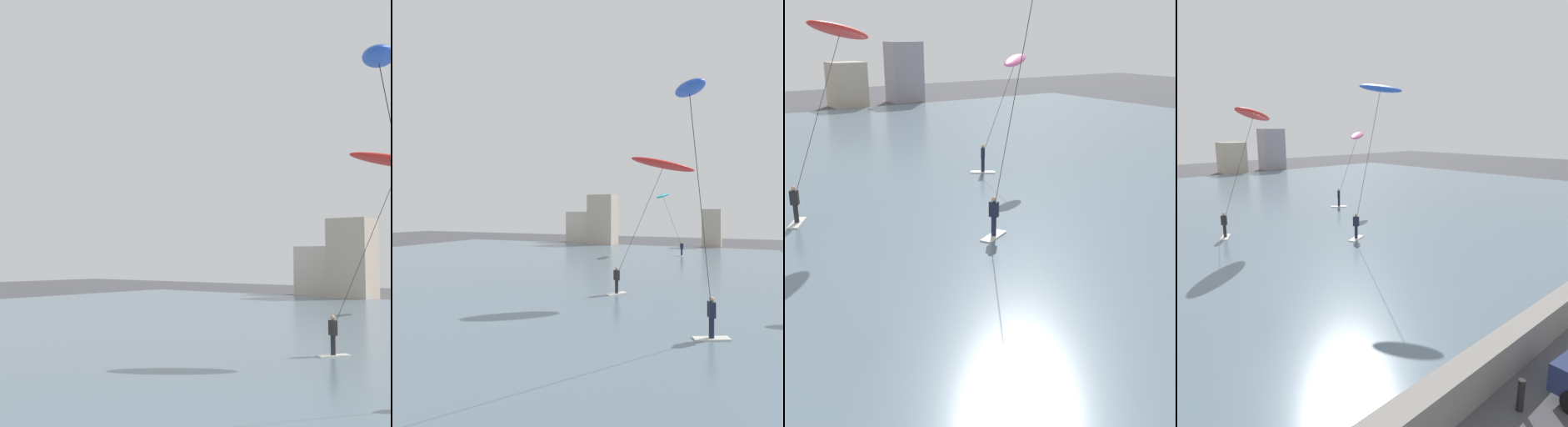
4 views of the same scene
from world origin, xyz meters
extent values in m
cube|color=slate|center=(0.00, 31.15, 0.05)|extent=(84.00, 52.00, 0.10)
cube|color=#B7A893|center=(14.36, 59.62, 2.37)|extent=(3.67, 3.25, 4.73)
cube|color=gray|center=(21.52, 59.94, 3.39)|extent=(3.78, 2.77, 6.78)
cube|color=silver|center=(4.01, 17.56, 0.13)|extent=(1.45, 1.02, 0.06)
cylinder|color=#191E33|center=(4.01, 17.56, 0.55)|extent=(0.20, 0.20, 0.78)
cube|color=#191E33|center=(4.01, 17.56, 1.24)|extent=(0.35, 0.40, 0.60)
sphere|color=tan|center=(4.01, 17.56, 1.65)|extent=(0.20, 0.20, 0.20)
cylinder|color=#333333|center=(3.79, 16.27, 5.00)|extent=(0.47, 2.60, 7.63)
cube|color=silver|center=(-1.91, 23.47, 0.13)|extent=(1.11, 1.42, 0.06)
cylinder|color=black|center=(-1.91, 23.47, 0.55)|extent=(0.20, 0.20, 0.78)
cube|color=black|center=(-1.91, 23.47, 1.24)|extent=(0.40, 0.37, 0.60)
sphere|color=tan|center=(-1.91, 23.47, 1.65)|extent=(0.20, 0.20, 0.20)
cylinder|color=#333333|center=(-0.57, 23.74, 4.42)|extent=(2.72, 0.57, 6.46)
ellipsoid|color=red|center=(0.78, 24.01, 7.79)|extent=(3.95, 3.31, 1.09)
cube|color=silver|center=(9.51, 26.33, 0.13)|extent=(1.39, 1.19, 0.06)
cylinder|color=#191E33|center=(9.51, 26.33, 0.55)|extent=(0.20, 0.20, 0.78)
cube|color=#191E33|center=(9.51, 26.33, 1.24)|extent=(0.38, 0.40, 0.60)
sphere|color=beige|center=(9.51, 26.33, 1.65)|extent=(0.20, 0.20, 0.20)
cylinder|color=#333333|center=(10.49, 26.19, 3.65)|extent=(1.98, 0.31, 4.93)
ellipsoid|color=pink|center=(11.47, 26.05, 6.26)|extent=(2.64, 2.09, 1.00)
camera|label=1|loc=(9.03, 1.03, 4.05)|focal=50.33mm
camera|label=2|loc=(5.30, 2.97, 4.91)|focal=30.46mm
camera|label=3|loc=(-7.62, 1.38, 7.70)|focal=45.73mm
camera|label=4|loc=(-11.24, -0.32, 6.94)|focal=32.61mm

